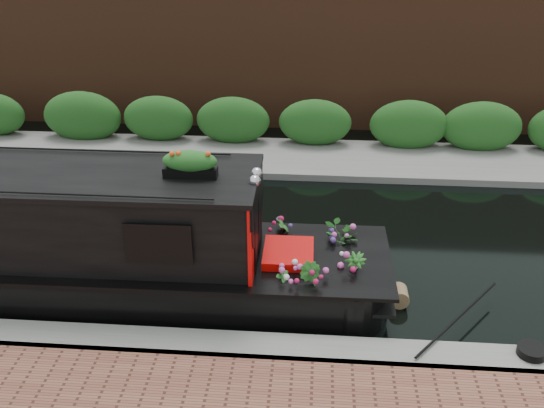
{
  "coord_description": "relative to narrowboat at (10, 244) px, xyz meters",
  "views": [
    {
      "loc": [
        2.17,
        -10.22,
        6.12
      ],
      "look_at": [
        1.42,
        -0.6,
        1.2
      ],
      "focal_mm": 40.0,
      "sensor_mm": 36.0,
      "label": 1
    }
  ],
  "objects": [
    {
      "name": "coiled_mooring_rope",
      "position": [
        8.3,
        -1.43,
        -0.54
      ],
      "size": [
        0.42,
        0.42,
        0.12
      ],
      "primitive_type": "cylinder",
      "color": "black",
      "rests_on": "near_bank_coping"
    },
    {
      "name": "ground",
      "position": [
        2.95,
        1.77,
        -0.85
      ],
      "size": [
        80.0,
        80.0,
        0.0
      ],
      "primitive_type": "plane",
      "color": "black",
      "rests_on": "ground"
    },
    {
      "name": "far_bank_path",
      "position": [
        2.95,
        5.97,
        -0.85
      ],
      "size": [
        40.0,
        2.4,
        0.34
      ],
      "primitive_type": "cube",
      "color": "slate",
      "rests_on": "ground"
    },
    {
      "name": "far_hedge",
      "position": [
        2.95,
        6.87,
        -0.85
      ],
      "size": [
        40.0,
        1.1,
        2.8
      ],
      "primitive_type": "cube",
      "color": "#20541C",
      "rests_on": "ground"
    },
    {
      "name": "narrowboat",
      "position": [
        0.0,
        0.0,
        0.0
      ],
      "size": [
        12.27,
        2.26,
        2.88
      ],
      "rotation": [
        0.0,
        0.0,
        0.01
      ],
      "color": "black",
      "rests_on": "ground"
    },
    {
      "name": "rope_fender",
      "position": [
        6.59,
        -0.0,
        -0.7
      ],
      "size": [
        0.32,
        0.35,
        0.32
      ],
      "primitive_type": "cylinder",
      "rotation": [
        1.57,
        0.0,
        0.0
      ],
      "color": "olive",
      "rests_on": "ground"
    },
    {
      "name": "near_bank_coping",
      "position": [
        2.95,
        -1.53,
        -0.85
      ],
      "size": [
        40.0,
        0.6,
        0.5
      ],
      "primitive_type": "cube",
      "color": "gray",
      "rests_on": "ground"
    },
    {
      "name": "far_brick_wall",
      "position": [
        2.95,
        8.97,
        -0.85
      ],
      "size": [
        40.0,
        1.0,
        8.0
      ],
      "primitive_type": "cube",
      "color": "#512E1B",
      "rests_on": "ground"
    }
  ]
}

